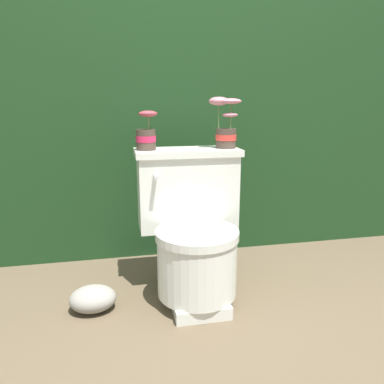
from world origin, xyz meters
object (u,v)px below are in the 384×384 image
(potted_plant_left, at_px, (146,135))
(garden_stone, at_px, (93,299))
(toilet, at_px, (193,230))
(potted_plant_midleft, at_px, (226,127))

(potted_plant_left, xyz_separation_m, garden_stone, (-0.27, -0.18, -0.69))
(toilet, distance_m, potted_plant_left, 0.48)
(potted_plant_left, xyz_separation_m, potted_plant_midleft, (0.37, -0.01, 0.03))
(toilet, distance_m, garden_stone, 0.53)
(potted_plant_midleft, bearing_deg, garden_stone, -165.07)
(potted_plant_left, relative_size, garden_stone, 0.87)
(potted_plant_left, height_order, garden_stone, potted_plant_left)
(potted_plant_midleft, bearing_deg, potted_plant_left, 178.93)
(garden_stone, bearing_deg, potted_plant_midleft, 14.93)
(potted_plant_left, bearing_deg, garden_stone, -146.57)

